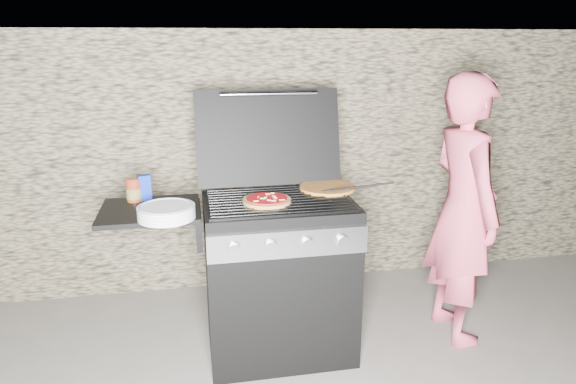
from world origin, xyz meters
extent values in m
plane|color=#625D57|center=(0.00, 0.00, 0.00)|extent=(50.00, 50.00, 0.00)
cube|color=#988965|center=(0.00, 1.05, 0.90)|extent=(8.00, 0.35, 1.80)
cylinder|color=#E8B049|center=(0.31, 0.15, 0.92)|extent=(0.36, 0.36, 0.02)
cylinder|color=maroon|center=(-0.76, 0.14, 0.97)|extent=(0.09, 0.09, 0.13)
cube|color=#0C25A3|center=(-0.70, 0.15, 0.97)|extent=(0.07, 0.05, 0.14)
cylinder|color=silver|center=(-0.58, -0.17, 0.93)|extent=(0.31, 0.31, 0.06)
imported|color=#CE4964|center=(1.08, -0.01, 0.79)|extent=(0.39, 0.58, 1.57)
cylinder|color=black|center=(0.43, 0.00, 0.95)|extent=(0.39, 0.15, 0.08)
camera|label=1|loc=(-0.44, -2.58, 1.74)|focal=32.00mm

